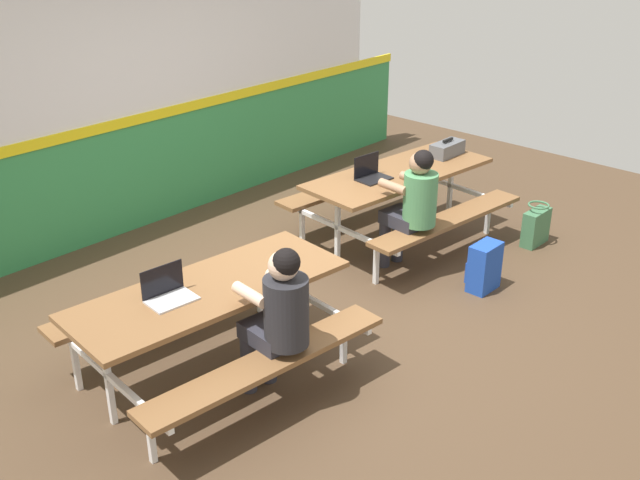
% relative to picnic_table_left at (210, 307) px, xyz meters
% --- Properties ---
extents(ground_plane, '(10.00, 10.00, 0.02)m').
position_rel_picnic_table_left_xyz_m(ground_plane, '(1.39, 0.18, -0.59)').
color(ground_plane, '#4C3826').
extents(accent_backdrop, '(8.00, 0.14, 2.60)m').
position_rel_picnic_table_left_xyz_m(accent_backdrop, '(1.39, 2.69, 0.67)').
color(accent_backdrop, '#338C4C').
rests_on(accent_backdrop, ground).
extents(picnic_table_left, '(2.06, 1.72, 0.74)m').
position_rel_picnic_table_left_xyz_m(picnic_table_left, '(0.00, 0.00, 0.00)').
color(picnic_table_left, brown).
rests_on(picnic_table_left, ground).
extents(picnic_table_right, '(2.06, 1.72, 0.74)m').
position_rel_picnic_table_left_xyz_m(picnic_table_right, '(2.78, 0.46, 0.00)').
color(picnic_table_right, brown).
rests_on(picnic_table_right, ground).
extents(student_nearer, '(0.39, 0.54, 1.21)m').
position_rel_picnic_table_left_xyz_m(student_nearer, '(0.12, -0.57, 0.13)').
color(student_nearer, '#2D2D38').
rests_on(student_nearer, ground).
extents(student_further, '(0.39, 0.54, 1.21)m').
position_rel_picnic_table_left_xyz_m(student_further, '(2.31, -0.06, 0.13)').
color(student_further, '#2D2D38').
rests_on(student_further, ground).
extents(laptop_silver, '(0.34, 0.25, 0.22)m').
position_rel_picnic_table_left_xyz_m(laptop_silver, '(-0.29, 0.07, 0.21)').
color(laptop_silver, silver).
rests_on(laptop_silver, picnic_table_left).
extents(laptop_dark, '(0.34, 0.25, 0.22)m').
position_rel_picnic_table_left_xyz_m(laptop_dark, '(2.43, 0.53, 0.21)').
color(laptop_dark, black).
rests_on(laptop_dark, picnic_table_right).
extents(toolbox_grey, '(0.40, 0.18, 0.18)m').
position_rel_picnic_table_left_xyz_m(toolbox_grey, '(3.49, 0.39, 0.23)').
color(toolbox_grey, '#595B60').
rests_on(toolbox_grey, picnic_table_right).
extents(backpack_dark, '(0.30, 0.22, 0.44)m').
position_rel_picnic_table_left_xyz_m(backpack_dark, '(2.48, -0.73, -0.36)').
color(backpack_dark, '#1E47B2').
rests_on(backpack_dark, ground).
extents(tote_bag_bright, '(0.34, 0.21, 0.43)m').
position_rel_picnic_table_left_xyz_m(tote_bag_bright, '(3.65, -0.61, -0.38)').
color(tote_bag_bright, '#3F724C').
rests_on(tote_bag_bright, ground).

